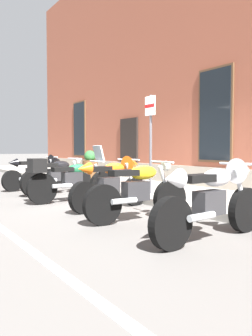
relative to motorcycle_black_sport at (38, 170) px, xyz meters
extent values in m
plane|color=#565451|center=(3.49, 0.97, -0.56)|extent=(140.00, 140.00, 0.00)
cube|color=gray|center=(3.49, 2.34, -0.49)|extent=(31.44, 2.73, 0.15)
cube|color=gray|center=(3.49, 3.66, -0.21)|extent=(25.44, 0.10, 0.70)
cube|color=#513823|center=(-4.99, 3.68, 1.54)|extent=(1.22, 0.06, 2.52)
cube|color=black|center=(-4.99, 3.65, 1.54)|extent=(1.10, 0.03, 2.40)
cube|color=black|center=(-0.75, 3.67, 0.59)|extent=(1.10, 0.08, 2.30)
cube|color=#513823|center=(3.49, 3.68, 1.54)|extent=(1.22, 0.06, 2.52)
cube|color=black|center=(3.49, 3.65, 1.54)|extent=(1.10, 0.03, 2.40)
cylinder|color=black|center=(-0.13, 0.64, -0.26)|extent=(0.24, 0.61, 0.60)
cylinder|color=black|center=(0.17, -0.81, -0.26)|extent=(0.24, 0.61, 0.60)
cylinder|color=silver|center=(-0.11, 0.54, 0.00)|extent=(0.13, 0.33, 0.65)
cube|color=#28282B|center=(0.03, -0.13, -0.08)|extent=(0.30, 0.48, 0.32)
ellipsoid|color=black|center=(0.00, 0.01, 0.22)|extent=(0.36, 0.56, 0.24)
cube|color=black|center=(0.07, -0.36, 0.23)|extent=(0.31, 0.51, 0.10)
cylinder|color=silver|center=(-0.10, 0.46, 0.39)|extent=(0.61, 0.16, 0.04)
cylinder|color=silver|center=(0.20, -0.40, -0.21)|extent=(0.18, 0.46, 0.09)
cone|color=black|center=(-0.12, 0.59, 0.29)|extent=(0.42, 0.41, 0.36)
cone|color=black|center=(0.16, -0.79, 0.25)|extent=(0.29, 0.30, 0.24)
cylinder|color=black|center=(1.22, 0.78, -0.22)|extent=(0.26, 0.69, 0.68)
cylinder|color=black|center=(1.52, -0.65, -0.22)|extent=(0.26, 0.69, 0.68)
cylinder|color=silver|center=(1.24, 0.68, 0.01)|extent=(0.13, 0.31, 0.61)
cube|color=#28282B|center=(1.38, 0.01, -0.04)|extent=(0.31, 0.48, 0.32)
ellipsoid|color=black|center=(1.35, 0.16, 0.20)|extent=(0.36, 0.56, 0.24)
cube|color=black|center=(1.43, -0.21, 0.21)|extent=(0.31, 0.51, 0.10)
cylinder|color=silver|center=(1.26, 0.61, 0.37)|extent=(0.61, 0.16, 0.04)
cylinder|color=silver|center=(1.56, -0.25, -0.17)|extent=(0.18, 0.46, 0.09)
sphere|color=silver|center=(1.24, 0.68, 0.30)|extent=(0.18, 0.18, 0.18)
cylinder|color=black|center=(2.81, 0.65, -0.22)|extent=(0.15, 0.68, 0.68)
cylinder|color=black|center=(2.87, -0.90, -0.22)|extent=(0.15, 0.68, 0.68)
cylinder|color=silver|center=(2.82, 0.55, 0.00)|extent=(0.08, 0.29, 0.58)
cube|color=#28282B|center=(2.84, -0.17, -0.04)|extent=(0.24, 0.45, 0.32)
ellipsoid|color=#195633|center=(2.84, -0.02, 0.17)|extent=(0.28, 0.53, 0.24)
cube|color=black|center=(2.85, -0.40, 0.18)|extent=(0.24, 0.49, 0.10)
cylinder|color=silver|center=(2.82, 0.47, 0.34)|extent=(0.62, 0.06, 0.04)
cylinder|color=silver|center=(2.97, -0.47, -0.17)|extent=(0.11, 0.45, 0.09)
cube|color=#B2BCC6|center=(2.82, 0.53, 0.52)|extent=(0.37, 0.16, 0.40)
cube|color=black|center=(2.87, -1.00, 0.28)|extent=(0.37, 0.33, 0.30)
cylinder|color=black|center=(4.07, 0.71, -0.26)|extent=(0.25, 0.62, 0.60)
cylinder|color=black|center=(4.37, -0.63, -0.26)|extent=(0.25, 0.62, 0.60)
cylinder|color=silver|center=(4.10, 0.61, 0.02)|extent=(0.14, 0.34, 0.68)
cube|color=#28282B|center=(4.23, -0.01, -0.08)|extent=(0.31, 0.48, 0.32)
ellipsoid|color=orange|center=(4.20, 0.14, 0.25)|extent=(0.37, 0.56, 0.24)
cube|color=black|center=(4.28, -0.24, 0.26)|extent=(0.32, 0.52, 0.10)
cylinder|color=silver|center=(4.11, 0.53, 0.42)|extent=(0.61, 0.17, 0.04)
cylinder|color=silver|center=(4.42, -0.28, -0.21)|extent=(0.19, 0.46, 0.09)
cone|color=orange|center=(4.09, 0.66, 0.32)|extent=(0.43, 0.41, 0.36)
cone|color=orange|center=(4.37, -0.61, 0.28)|extent=(0.29, 0.31, 0.24)
cylinder|color=black|center=(5.48, 0.54, -0.24)|extent=(0.12, 0.65, 0.65)
cylinder|color=black|center=(5.47, -0.82, -0.24)|extent=(0.12, 0.65, 0.65)
cylinder|color=silver|center=(5.48, 0.44, 0.03)|extent=(0.07, 0.32, 0.66)
cube|color=#28282B|center=(5.47, -0.19, -0.06)|extent=(0.22, 0.44, 0.32)
ellipsoid|color=gold|center=(5.47, -0.04, 0.25)|extent=(0.26, 0.52, 0.24)
cube|color=black|center=(5.47, -0.42, 0.26)|extent=(0.22, 0.48, 0.10)
cylinder|color=silver|center=(5.48, 0.36, 0.42)|extent=(0.62, 0.04, 0.04)
cylinder|color=silver|center=(5.59, -0.49, -0.19)|extent=(0.09, 0.45, 0.09)
sphere|color=silver|center=(5.48, 0.44, 0.35)|extent=(0.18, 0.18, 0.18)
cylinder|color=black|center=(6.97, 0.71, -0.24)|extent=(0.20, 0.66, 0.65)
cylinder|color=black|center=(7.16, -0.81, -0.24)|extent=(0.20, 0.66, 0.65)
cylinder|color=silver|center=(6.99, 0.61, 0.04)|extent=(0.11, 0.33, 0.68)
cube|color=#28282B|center=(7.07, -0.10, -0.06)|extent=(0.27, 0.46, 0.32)
ellipsoid|color=silver|center=(7.06, 0.05, 0.27)|extent=(0.32, 0.55, 0.24)
cube|color=black|center=(7.10, -0.33, 0.28)|extent=(0.28, 0.50, 0.10)
cylinder|color=silver|center=(7.00, 0.53, 0.44)|extent=(0.62, 0.11, 0.04)
cylinder|color=silver|center=(7.23, -0.38, -0.19)|extent=(0.14, 0.46, 0.09)
cone|color=silver|center=(6.98, 0.66, 0.34)|extent=(0.40, 0.38, 0.36)
cone|color=silver|center=(7.16, -0.79, 0.30)|extent=(0.27, 0.29, 0.24)
cylinder|color=#4C4C51|center=(3.57, 1.50, 0.74)|extent=(0.06, 0.06, 2.30)
cube|color=white|center=(3.57, 1.48, 1.64)|extent=(0.36, 0.03, 0.44)
cube|color=red|center=(3.57, 1.47, 1.64)|extent=(0.36, 0.01, 0.08)
cylinder|color=brown|center=(-0.85, 2.13, -0.09)|extent=(0.53, 0.53, 0.65)
cylinder|color=black|center=(-0.85, 2.13, -0.09)|extent=(0.56, 0.56, 0.04)
sphere|color=#28602D|center=(-0.85, 2.13, 0.38)|extent=(0.40, 0.40, 0.40)
camera|label=1|loc=(10.53, -3.56, 0.66)|focal=39.26mm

